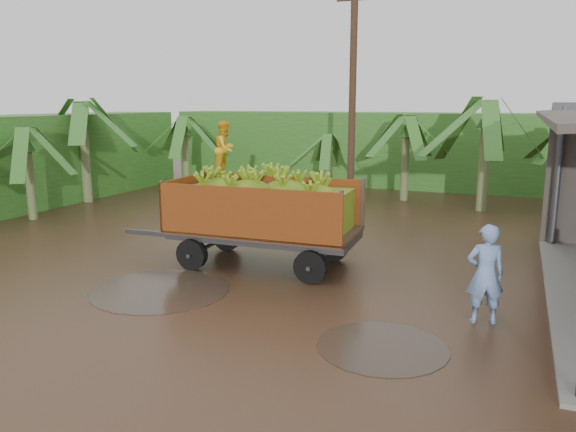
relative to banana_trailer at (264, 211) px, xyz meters
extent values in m
plane|color=black|center=(1.64, -0.74, -1.42)|extent=(100.00, 100.00, 0.00)
cube|color=#2D661E|center=(-0.36, 15.26, 0.38)|extent=(22.00, 3.00, 3.60)
cube|color=#2D661E|center=(-12.36, 3.26, 0.38)|extent=(3.00, 18.00, 3.60)
cube|color=#47474C|center=(-3.24, -0.13, -0.85)|extent=(1.87, 0.19, 0.12)
imported|color=gold|center=(-1.36, 0.55, 1.49)|extent=(0.57, 0.72, 1.46)
imported|color=#789ADB|center=(5.45, -1.92, -0.46)|extent=(0.81, 0.65, 1.92)
cylinder|color=#47301E|center=(0.57, 5.96, 2.57)|extent=(0.24, 0.24, 7.98)
camera|label=1|loc=(5.84, -12.64, 2.71)|focal=35.00mm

